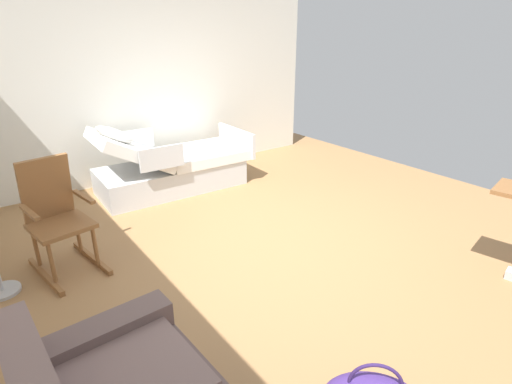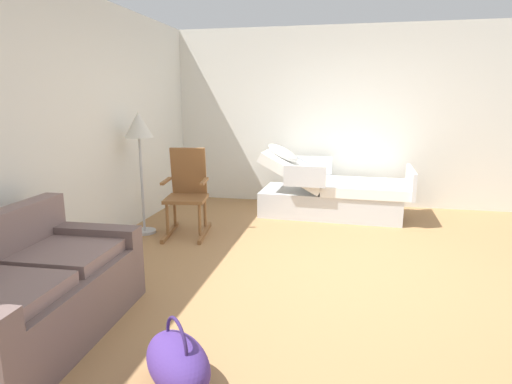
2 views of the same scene
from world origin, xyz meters
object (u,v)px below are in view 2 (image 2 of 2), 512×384
object	(u,v)px
couch	(31,297)
hospital_bed	(331,194)
rocking_chair	(187,193)
duffel_bag	(178,362)
floor_lamp	(139,133)

from	to	relation	value
couch	hospital_bed	bearing A→B (deg)	-26.77
rocking_chair	duffel_bag	xyz separation A→B (m)	(-2.75, -0.99, -0.35)
couch	duffel_bag	distance (m)	1.21
couch	floor_lamp	size ratio (longest dim) A/B	1.10
rocking_chair	duffel_bag	bearing A→B (deg)	-160.26
rocking_chair	floor_lamp	world-z (taller)	floor_lamp
rocking_chair	floor_lamp	size ratio (longest dim) A/B	0.71
rocking_chair	duffel_bag	world-z (taller)	rocking_chair
couch	rocking_chair	world-z (taller)	rocking_chair
hospital_bed	floor_lamp	size ratio (longest dim) A/B	1.42
hospital_bed	duffel_bag	distance (m)	4.04
hospital_bed	rocking_chair	size ratio (longest dim) A/B	2.00
hospital_bed	couch	distance (m)	4.15
floor_lamp	duffel_bag	world-z (taller)	floor_lamp
hospital_bed	duffel_bag	bearing A→B (deg)	170.01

